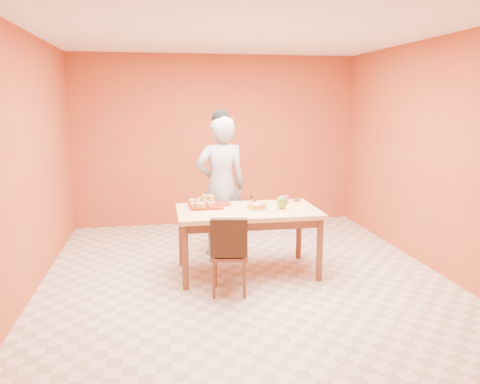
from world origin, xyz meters
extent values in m
plane|color=silver|center=(0.00, 0.00, 0.00)|extent=(5.00, 5.00, 0.00)
plane|color=white|center=(0.00, 0.00, 2.70)|extent=(5.00, 5.00, 0.00)
plane|color=#AF5928|center=(0.00, 2.50, 1.35)|extent=(4.50, 0.00, 4.50)
plane|color=#AF5928|center=(-2.25, 0.00, 1.35)|extent=(0.00, 5.00, 5.00)
plane|color=#AF5928|center=(2.25, 0.00, 1.35)|extent=(0.00, 5.00, 5.00)
cube|color=#EBC47B|center=(0.06, 0.13, 0.73)|extent=(1.60, 0.90, 0.05)
cube|color=brown|center=(0.06, 0.13, 0.66)|extent=(1.48, 0.78, 0.10)
cylinder|color=brown|center=(-0.68, -0.26, 0.35)|extent=(0.07, 0.07, 0.71)
cylinder|color=brown|center=(-0.68, 0.52, 0.35)|extent=(0.07, 0.07, 0.71)
cylinder|color=brown|center=(0.80, -0.26, 0.35)|extent=(0.07, 0.07, 0.71)
cylinder|color=brown|center=(0.80, 0.52, 0.35)|extent=(0.07, 0.07, 0.71)
imported|color=#97979A|center=(-0.14, 0.89, 0.90)|extent=(0.68, 0.48, 1.79)
cube|color=maroon|center=(-0.41, 0.33, 0.77)|extent=(0.39, 0.39, 0.02)
cylinder|color=maroon|center=(-0.20, 0.42, 0.77)|extent=(0.28, 0.28, 0.01)
cylinder|color=white|center=(0.16, 0.11, 0.77)|extent=(0.32, 0.32, 0.01)
cylinder|color=#C08C31|center=(0.16, 0.11, 0.80)|extent=(0.26, 0.26, 0.05)
cube|color=silver|center=(0.17, 0.29, 0.83)|extent=(0.09, 0.25, 0.01)
ellipsoid|color=olive|center=(0.45, 0.08, 0.84)|extent=(0.13, 0.11, 0.15)
cylinder|color=#E12184|center=(0.57, 0.34, 0.81)|extent=(0.08, 0.08, 0.10)
cylinder|color=#32200D|center=(0.74, 0.45, 0.77)|extent=(0.10, 0.10, 0.03)
camera|label=1|loc=(-0.92, -4.99, 1.97)|focal=35.00mm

